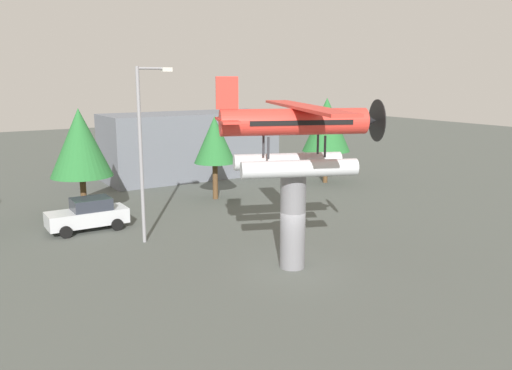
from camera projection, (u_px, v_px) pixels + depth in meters
The scene contains 9 objects.
ground_plane at pixel (292, 267), 23.25m from camera, with size 140.00×140.00×0.00m, color #4C514C.
display_pedestal at pixel (293, 221), 22.82m from camera, with size 1.10×1.10×4.21m, color slate.
floatplane_monument at pixel (297, 133), 22.09m from camera, with size 7.19×10.08×4.00m.
car_mid_silver at pixel (88, 214), 28.70m from camera, with size 4.20×2.02×1.76m.
streetlight_primary at pixel (144, 144), 25.86m from camera, with size 1.84×0.28×8.69m.
storefront_building at pixel (190, 145), 43.82m from camera, with size 14.04×5.53×5.31m, color slate.
tree_east at pixel (80, 143), 31.15m from camera, with size 3.63×3.63×6.40m.
tree_center_back at pixel (215, 140), 35.43m from camera, with size 2.81×2.81×5.62m.
tree_far_east at pixel (327, 125), 40.92m from camera, with size 3.71×3.71×6.63m.
Camera 1 is at (-13.02, -17.86, 8.20)m, focal length 37.16 mm.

